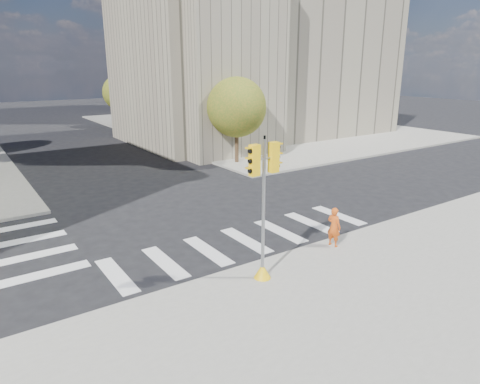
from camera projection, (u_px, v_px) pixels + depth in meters
The scene contains 12 objects.
ground at pixel (222, 226), 19.13m from camera, with size 160.00×160.00×0.00m, color black.
sidewalk_near at pixel (461, 357), 10.39m from camera, with size 30.00×14.00×0.15m, color gray.
sidewalk_far_right at pixel (249, 125), 50.50m from camera, with size 28.00×40.00×0.15m, color gray.
civic_building at pixel (254, 61), 40.62m from camera, with size 26.00×16.00×19.39m.
office_tower at pixel (195, 5), 60.00m from camera, with size 20.00×18.00×30.00m, color #9EA0A3.
tree_re_near at pixel (237, 107), 29.94m from camera, with size 4.20×4.20×6.16m.
tree_re_mid at pixel (164, 94), 39.37m from camera, with size 4.60×4.60×6.66m.
tree_re_far at pixel (120, 93), 49.01m from camera, with size 4.00×4.00×5.88m.
lamp_near at pixel (213, 96), 33.23m from camera, with size 0.35×0.18×8.11m.
lamp_far at pixel (144, 88), 44.33m from camera, with size 0.35×0.18×8.11m.
traffic_signal at pixel (263, 221), 13.54m from camera, with size 1.07×0.56×4.72m.
photographer at pixel (334, 227), 16.41m from camera, with size 0.57×0.37×1.56m, color #DB5414.
Camera 1 is at (-9.41, -15.26, 6.89)m, focal length 32.00 mm.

